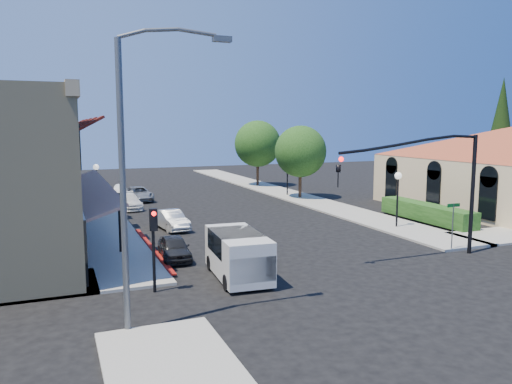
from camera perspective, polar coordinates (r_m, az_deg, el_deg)
name	(u,v)px	position (r m, az deg, el deg)	size (l,w,h in m)	color
ground	(351,279)	(21.76, 10.80, -9.78)	(120.00, 120.00, 0.00)	black
sidewalk_left	(90,201)	(44.93, -18.45, -0.99)	(3.50, 50.00, 0.12)	gray
sidewalk_right	(276,191)	(49.16, 2.34, 0.11)	(3.50, 50.00, 0.12)	gray
curb_red_strip	(152,251)	(26.58, -11.75, -6.61)	(0.25, 10.00, 0.06)	maroon
pink_stucco_building	(10,156)	(55.63, -26.31, 3.76)	(10.00, 12.00, 7.00)	beige
mission_building	(510,160)	(44.22, 27.07, 3.26)	(30.12, 30.12, 6.40)	beige
hedge	(426,222)	(35.65, 18.84, -3.25)	(1.40, 8.00, 1.10)	#193E11
conifer_far	(501,127)	(52.95, 26.21, 6.71)	(3.20, 3.20, 11.00)	#382616
street_tree_a	(300,151)	(44.32, 5.10, 4.64)	(4.56, 4.56, 6.48)	#382616
street_tree_b	(258,144)	(53.39, 0.19, 5.54)	(4.94, 4.94, 7.02)	#382616
signal_mast_arm	(440,175)	(25.68, 20.26, 1.84)	(8.01, 0.39, 6.00)	black
secondary_signal	(154,234)	(19.54, -11.62, -4.77)	(0.28, 0.42, 3.32)	black
cobra_streetlight	(134,165)	(15.60, -13.78, 3.04)	(3.60, 0.25, 9.31)	#595B5E
street_name_sign	(453,219)	(27.62, 21.58, -2.85)	(0.80, 0.06, 2.50)	#595B5E
lamppost_left_near	(119,201)	(25.83, -15.41, -0.95)	(0.44, 0.44, 3.57)	black
lamppost_left_far	(96,175)	(39.68, -17.78, 1.85)	(0.44, 0.44, 3.57)	black
lamppost_right_near	(398,185)	(32.46, 15.91, 0.73)	(0.44, 0.44, 3.57)	black
lamppost_right_far	(287,166)	(46.07, 3.61, 2.94)	(0.44, 0.44, 3.57)	black
white_van	(238,252)	(21.26, -2.05, -6.91)	(2.22, 4.53, 1.95)	silver
parked_car_a	(174,248)	(24.67, -9.34, -6.29)	(1.35, 3.36, 1.14)	black
parked_car_b	(171,220)	(31.64, -9.67, -3.16)	(1.28, 3.68, 1.21)	#BBBFC1
parked_car_c	(128,201)	(40.11, -14.38, -1.04)	(1.69, 4.16, 1.21)	white
parked_car_d	(138,194)	(44.28, -13.29, -0.20)	(2.02, 4.38, 1.22)	gray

